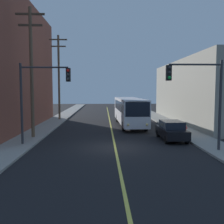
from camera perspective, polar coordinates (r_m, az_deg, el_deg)
The scene contains 12 objects.
ground_plane at distance 19.28m, azimuth 0.68°, elevation -7.70°, with size 120.00×120.00×0.00m, color black.
sidewalk_left at distance 29.79m, azimuth -14.30°, elevation -3.24°, with size 2.50×90.00×0.15m, color gray.
sidewalk_right at distance 30.20m, azimuth 13.71°, elevation -3.12°, with size 2.50×90.00×0.15m, color gray.
lane_stripe_center at distance 34.07m, azimuth -0.44°, elevation -2.21°, with size 0.16×60.00×0.01m, color #D8CC4C.
building_right_warehouse at distance 37.06m, azimuth 22.64°, elevation 4.12°, with size 12.00×24.29×7.91m.
city_bus at distance 30.68m, azimuth 3.83°, elevation 0.41°, with size 2.92×12.22×3.20m.
parked_car_black at distance 22.34m, azimuth 12.87°, elevation -3.89°, with size 1.86×4.42×1.62m.
utility_pole_near at distance 23.30m, azimuth -17.18°, elevation 9.39°, with size 2.40×0.28×10.90m.
utility_pole_mid at distance 36.78m, azimuth -11.53°, elevation 8.18°, with size 2.40×0.28×11.43m.
traffic_signal_left_corner at distance 20.12m, azimuth -15.05°, elevation 5.01°, with size 3.75×0.48×6.00m.
traffic_signal_right_corner at distance 18.24m, azimuth 18.24°, elevation 4.97°, with size 3.75×0.48×6.00m.
fire_hydrant at distance 25.62m, azimuth 15.65°, elevation -3.42°, with size 0.44×0.26×0.84m.
Camera 1 is at (-0.84, -18.80, 4.19)m, focal length 41.89 mm.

